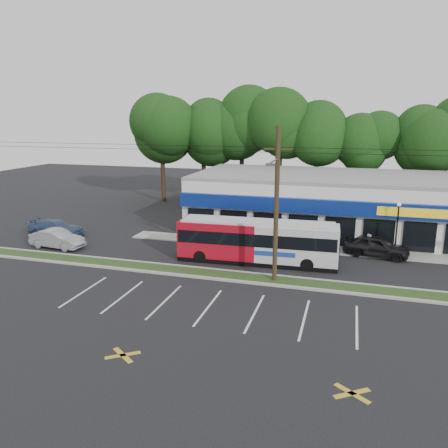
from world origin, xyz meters
The scene contains 15 objects.
ground centered at (0.00, 0.00, 0.00)m, with size 120.00×120.00×0.00m, color black.
grass_strip centered at (0.00, 1.00, 0.06)m, with size 40.00×1.60×0.12m, color #263E19.
curb_south centered at (0.00, 0.15, 0.07)m, with size 40.00×0.25×0.14m, color #9E9E93.
curb_north centered at (0.00, 1.85, 0.07)m, with size 40.00×0.25×0.14m, color #9E9E93.
sidewalk centered at (5.00, 9.00, 0.05)m, with size 32.00×2.20×0.10m, color #9E9E93.
strip_mall centered at (5.50, 15.91, 2.65)m, with size 25.00×12.55×5.30m.
utility_pole centered at (2.83, 0.93, 5.41)m, with size 50.00×2.77×10.00m.
lamp_post centered at (11.00, 8.80, 2.67)m, with size 0.30×0.30×4.25m.
tree_line centered at (4.00, 26.00, 8.42)m, with size 46.76×6.76×11.83m.
metrobus centered at (1.08, 4.50, 1.66)m, with size 11.79×2.98×3.14m.
car_dark centered at (9.61, 8.43, 0.83)m, with size 1.96×4.86×1.66m, color black.
car_silver centered at (-15.48, 3.50, 0.76)m, with size 1.61×4.62×1.52m, color #93959A.
car_blue centered at (-17.94, 6.68, 0.73)m, with size 2.05×5.04×1.46m, color navy.
pedestrian_a centered at (5.32, 7.28, 0.94)m, with size 0.68×0.45×1.87m, color silver.
pedestrian_b centered at (9.00, 8.50, 0.87)m, with size 0.85×0.66×1.75m, color beige.
Camera 1 is at (7.40, -25.76, 10.51)m, focal length 35.00 mm.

